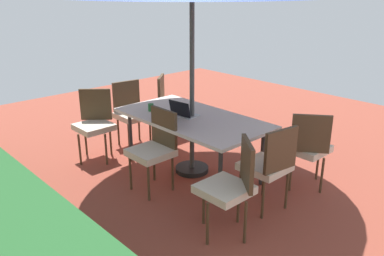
{
  "coord_description": "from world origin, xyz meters",
  "views": [
    {
      "loc": [
        -3.55,
        3.32,
        2.35
      ],
      "look_at": [
        0.0,
        0.0,
        0.61
      ],
      "focal_mm": 37.44,
      "sensor_mm": 36.0,
      "label": 1
    }
  ],
  "objects_px": {
    "chair_east": "(131,111)",
    "laptop": "(183,113)",
    "chair_northwest": "(231,183)",
    "cup": "(151,107)",
    "chair_southeast": "(170,102)",
    "chair_southwest": "(308,145)",
    "chair_west": "(269,163)",
    "chair_northeast": "(95,121)",
    "dining_table": "(192,120)",
    "chair_north": "(155,146)"
  },
  "relations": [
    {
      "from": "chair_east",
      "to": "chair_west",
      "type": "relative_size",
      "value": 1.0
    },
    {
      "from": "chair_northwest",
      "to": "cup",
      "type": "xyz_separation_m",
      "value": [
        1.85,
        -0.46,
        0.26
      ]
    },
    {
      "from": "chair_north",
      "to": "chair_west",
      "type": "height_order",
      "value": "same"
    },
    {
      "from": "chair_north",
      "to": "laptop",
      "type": "bearing_deg",
      "value": 103.29
    },
    {
      "from": "dining_table",
      "to": "cup",
      "type": "height_order",
      "value": "cup"
    },
    {
      "from": "chair_northeast",
      "to": "laptop",
      "type": "height_order",
      "value": "same"
    },
    {
      "from": "chair_northeast",
      "to": "laptop",
      "type": "xyz_separation_m",
      "value": [
        -1.17,
        -0.62,
        0.26
      ]
    },
    {
      "from": "chair_northeast",
      "to": "chair_west",
      "type": "distance_m",
      "value": 2.6
    },
    {
      "from": "chair_northeast",
      "to": "chair_east",
      "type": "distance_m",
      "value": 0.67
    },
    {
      "from": "laptop",
      "to": "chair_east",
      "type": "bearing_deg",
      "value": -9.92
    },
    {
      "from": "cup",
      "to": "laptop",
      "type": "bearing_deg",
      "value": -161.25
    },
    {
      "from": "chair_northwest",
      "to": "chair_northeast",
      "type": "xyz_separation_m",
      "value": [
        2.55,
        -0.0,
        0.0
      ]
    },
    {
      "from": "chair_northeast",
      "to": "cup",
      "type": "xyz_separation_m",
      "value": [
        -0.7,
        -0.46,
        0.26
      ]
    },
    {
      "from": "chair_west",
      "to": "cup",
      "type": "distance_m",
      "value": 1.85
    },
    {
      "from": "chair_northwest",
      "to": "chair_southwest",
      "type": "xyz_separation_m",
      "value": [
        0.02,
        -1.39,
        0.0
      ]
    },
    {
      "from": "chair_northwest",
      "to": "chair_southeast",
      "type": "xyz_separation_m",
      "value": [
        2.57,
        -1.41,
        0.0
      ]
    },
    {
      "from": "chair_east",
      "to": "laptop",
      "type": "bearing_deg",
      "value": -84.37
    },
    {
      "from": "chair_west",
      "to": "chair_northeast",
      "type": "bearing_deg",
      "value": -67.22
    },
    {
      "from": "chair_east",
      "to": "cup",
      "type": "height_order",
      "value": "chair_east"
    },
    {
      "from": "chair_southwest",
      "to": "chair_northeast",
      "type": "bearing_deg",
      "value": -9.19
    },
    {
      "from": "laptop",
      "to": "cup",
      "type": "distance_m",
      "value": 0.5
    },
    {
      "from": "dining_table",
      "to": "chair_west",
      "type": "bearing_deg",
      "value": 177.89
    },
    {
      "from": "dining_table",
      "to": "chair_east",
      "type": "relative_size",
      "value": 2.05
    },
    {
      "from": "chair_southwest",
      "to": "chair_north",
      "type": "bearing_deg",
      "value": 9.76
    },
    {
      "from": "chair_north",
      "to": "chair_west",
      "type": "distance_m",
      "value": 1.36
    },
    {
      "from": "chair_west",
      "to": "chair_east",
      "type": "bearing_deg",
      "value": -82.08
    },
    {
      "from": "dining_table",
      "to": "chair_southeast",
      "type": "xyz_separation_m",
      "value": [
        1.28,
        -0.71,
        -0.16
      ]
    },
    {
      "from": "chair_north",
      "to": "chair_southeast",
      "type": "distance_m",
      "value": 1.9
    },
    {
      "from": "dining_table",
      "to": "chair_northwest",
      "type": "height_order",
      "value": "chair_northwest"
    },
    {
      "from": "chair_southwest",
      "to": "chair_west",
      "type": "bearing_deg",
      "value": 51.41
    },
    {
      "from": "dining_table",
      "to": "chair_southwest",
      "type": "relative_size",
      "value": 2.05
    },
    {
      "from": "chair_west",
      "to": "cup",
      "type": "height_order",
      "value": "chair_west"
    },
    {
      "from": "chair_north",
      "to": "chair_southwest",
      "type": "xyz_separation_m",
      "value": [
        -1.22,
        -1.35,
        0.0
      ]
    },
    {
      "from": "chair_northeast",
      "to": "chair_east",
      "type": "relative_size",
      "value": 1.0
    },
    {
      "from": "chair_west",
      "to": "chair_southwest",
      "type": "bearing_deg",
      "value": -172.15
    },
    {
      "from": "chair_northeast",
      "to": "chair_west",
      "type": "height_order",
      "value": "same"
    },
    {
      "from": "chair_southwest",
      "to": "cup",
      "type": "bearing_deg",
      "value": -11.07
    },
    {
      "from": "chair_northwest",
      "to": "chair_southwest",
      "type": "height_order",
      "value": "same"
    },
    {
      "from": "chair_west",
      "to": "cup",
      "type": "bearing_deg",
      "value": -75.84
    },
    {
      "from": "cup",
      "to": "chair_southwest",
      "type": "bearing_deg",
      "value": -153.09
    },
    {
      "from": "chair_northwest",
      "to": "chair_southwest",
      "type": "distance_m",
      "value": 1.39
    },
    {
      "from": "cup",
      "to": "chair_north",
      "type": "bearing_deg",
      "value": 145.36
    },
    {
      "from": "chair_north",
      "to": "chair_northwest",
      "type": "bearing_deg",
      "value": -2.09
    },
    {
      "from": "chair_northwest",
      "to": "cup",
      "type": "height_order",
      "value": "chair_northwest"
    },
    {
      "from": "chair_east",
      "to": "cup",
      "type": "xyz_separation_m",
      "value": [
        -0.77,
        0.21,
        0.26
      ]
    },
    {
      "from": "chair_northeast",
      "to": "laptop",
      "type": "bearing_deg",
      "value": -20.26
    },
    {
      "from": "chair_west",
      "to": "laptop",
      "type": "relative_size",
      "value": 2.8
    },
    {
      "from": "chair_southwest",
      "to": "chair_east",
      "type": "xyz_separation_m",
      "value": [
        2.6,
        0.72,
        0.0
      ]
    },
    {
      "from": "chair_east",
      "to": "laptop",
      "type": "relative_size",
      "value": 2.8
    },
    {
      "from": "chair_east",
      "to": "chair_west",
      "type": "distance_m",
      "value": 2.59
    }
  ]
}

